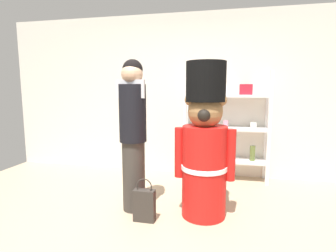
{
  "coord_description": "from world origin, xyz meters",
  "views": [
    {
      "loc": [
        0.56,
        -2.16,
        1.4
      ],
      "look_at": [
        -0.06,
        0.66,
        1.0
      ],
      "focal_mm": 28.34,
      "sensor_mm": 36.0,
      "label": 1
    }
  ],
  "objects_px": {
    "teddy_bear_guard": "(205,146)",
    "shopping_bag": "(144,205)",
    "person_shopper": "(133,130)",
    "merchandise_shelf": "(226,125)"
  },
  "relations": [
    {
      "from": "teddy_bear_guard",
      "to": "shopping_bag",
      "type": "relative_size",
      "value": 3.58
    },
    {
      "from": "person_shopper",
      "to": "shopping_bag",
      "type": "height_order",
      "value": "person_shopper"
    },
    {
      "from": "teddy_bear_guard",
      "to": "shopping_bag",
      "type": "bearing_deg",
      "value": -156.17
    },
    {
      "from": "merchandise_shelf",
      "to": "person_shopper",
      "type": "distance_m",
      "value": 1.68
    },
    {
      "from": "person_shopper",
      "to": "shopping_bag",
      "type": "distance_m",
      "value": 0.82
    },
    {
      "from": "merchandise_shelf",
      "to": "shopping_bag",
      "type": "height_order",
      "value": "merchandise_shelf"
    },
    {
      "from": "shopping_bag",
      "to": "person_shopper",
      "type": "bearing_deg",
      "value": 129.03
    },
    {
      "from": "teddy_bear_guard",
      "to": "shopping_bag",
      "type": "distance_m",
      "value": 0.9
    },
    {
      "from": "person_shopper",
      "to": "teddy_bear_guard",
      "type": "bearing_deg",
      "value": 1.23
    },
    {
      "from": "merchandise_shelf",
      "to": "teddy_bear_guard",
      "type": "bearing_deg",
      "value": -99.74
    }
  ]
}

